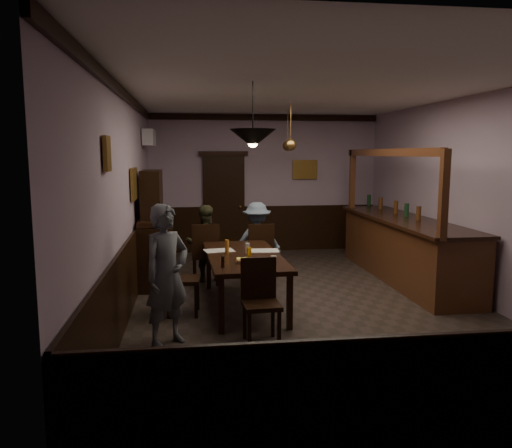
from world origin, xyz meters
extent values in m
cube|color=#2D2621|center=(0.00, 0.00, -0.01)|extent=(5.00, 8.00, 0.01)
cube|color=white|center=(0.00, 0.00, 3.00)|extent=(5.00, 8.00, 0.01)
cube|color=#AA93AA|center=(0.00, 4.00, 1.50)|extent=(5.00, 0.01, 3.00)
cube|color=#AA93AA|center=(0.00, -4.00, 1.50)|extent=(5.00, 0.01, 3.00)
cube|color=#AA93AA|center=(-2.50, 0.00, 1.50)|extent=(0.01, 8.00, 3.00)
cube|color=#AA93AA|center=(2.50, 0.00, 1.50)|extent=(0.01, 8.00, 3.00)
cube|color=black|center=(-0.90, -0.06, 0.72)|extent=(1.08, 2.23, 0.06)
cube|color=black|center=(-1.28, -1.10, 0.34)|extent=(0.07, 0.07, 0.69)
cube|color=black|center=(-0.44, -1.07, 0.34)|extent=(0.07, 0.07, 0.69)
cube|color=black|center=(-1.36, 0.94, 0.34)|extent=(0.07, 0.07, 0.69)
cube|color=black|center=(-0.52, 0.97, 0.34)|extent=(0.07, 0.07, 0.69)
cube|color=black|center=(-1.40, 1.27, 0.48)|extent=(0.46, 0.46, 0.05)
cube|color=black|center=(-1.39, 1.07, 0.76)|extent=(0.45, 0.06, 0.53)
cube|color=black|center=(-1.22, 1.46, 0.23)|extent=(0.04, 0.04, 0.45)
cube|color=black|center=(-1.58, 1.45, 0.23)|extent=(0.04, 0.04, 0.45)
cube|color=black|center=(-1.21, 1.10, 0.23)|extent=(0.04, 0.04, 0.45)
cube|color=black|center=(-1.57, 1.09, 0.23)|extent=(0.04, 0.04, 0.45)
cube|color=black|center=(-0.50, 1.30, 0.47)|extent=(0.47, 0.47, 0.05)
cube|color=black|center=(-0.48, 1.11, 0.75)|extent=(0.44, 0.08, 0.52)
cube|color=black|center=(-0.34, 1.49, 0.22)|extent=(0.04, 0.04, 0.45)
cube|color=black|center=(-0.69, 1.46, 0.22)|extent=(0.04, 0.04, 0.45)
cube|color=black|center=(-0.31, 1.14, 0.22)|extent=(0.04, 0.04, 0.45)
cube|color=black|center=(-0.66, 1.11, 0.22)|extent=(0.04, 0.04, 0.45)
cube|color=black|center=(-0.85, -1.46, 0.45)|extent=(0.44, 0.44, 0.05)
cube|color=black|center=(-0.86, -1.27, 0.71)|extent=(0.42, 0.06, 0.50)
cube|color=black|center=(-1.01, -1.64, 0.21)|extent=(0.04, 0.04, 0.43)
cube|color=black|center=(-0.67, -1.62, 0.21)|extent=(0.04, 0.04, 0.43)
cube|color=black|center=(-1.03, -1.30, 0.21)|extent=(0.04, 0.04, 0.43)
cube|color=black|center=(-0.69, -1.28, 0.21)|extent=(0.04, 0.04, 0.43)
cube|color=black|center=(-1.74, -0.29, 0.47)|extent=(0.48, 0.48, 0.05)
cube|color=black|center=(-1.94, -0.28, 0.76)|extent=(0.08, 0.44, 0.53)
cube|color=black|center=(-1.58, -0.48, 0.23)|extent=(0.04, 0.04, 0.45)
cube|color=black|center=(-1.55, -0.13, 0.23)|extent=(0.04, 0.04, 0.45)
cube|color=black|center=(-1.93, -0.46, 0.23)|extent=(0.04, 0.04, 0.45)
cube|color=black|center=(-1.91, -0.10, 0.23)|extent=(0.04, 0.04, 0.45)
imported|color=#575D64|center=(-1.90, -1.35, 0.80)|extent=(0.69, 0.67, 1.60)
imported|color=#404127|center=(-1.41, 1.47, 0.65)|extent=(0.69, 0.57, 1.30)
imported|color=slate|center=(-0.51, 1.50, 0.66)|extent=(0.89, 0.55, 1.33)
cube|color=silver|center=(-1.23, 0.25, 0.75)|extent=(0.47, 0.37, 0.01)
cube|color=silver|center=(-0.58, 0.16, 0.75)|extent=(0.44, 0.33, 0.01)
cube|color=#FFFD5D|center=(-0.95, -0.34, 0.75)|extent=(0.16, 0.16, 0.00)
cylinder|color=white|center=(-0.61, -0.57, 0.76)|extent=(0.15, 0.15, 0.01)
imported|color=white|center=(-0.57, -0.62, 0.80)|extent=(0.08, 0.08, 0.07)
cylinder|color=white|center=(-0.94, -0.58, 0.76)|extent=(0.22, 0.22, 0.01)
torus|color=#C68C47|center=(-1.00, -0.63, 0.79)|extent=(0.13, 0.13, 0.04)
torus|color=#C68C47|center=(-0.92, -0.61, 0.79)|extent=(0.13, 0.13, 0.04)
cylinder|color=#FFB115|center=(-0.84, -0.16, 0.81)|extent=(0.07, 0.07, 0.12)
cylinder|color=#BF721E|center=(-1.13, 0.03, 0.85)|extent=(0.06, 0.06, 0.20)
cylinder|color=silver|center=(-0.84, 0.00, 0.82)|extent=(0.06, 0.06, 0.15)
cylinder|color=black|center=(-1.24, -0.81, 0.82)|extent=(0.04, 0.04, 0.14)
cube|color=black|center=(-2.20, 1.43, 0.51)|extent=(0.51, 1.42, 1.02)
cube|color=black|center=(-2.20, 1.43, 1.07)|extent=(0.49, 1.37, 0.08)
cube|color=black|center=(-2.25, 1.43, 1.48)|extent=(0.31, 0.92, 0.81)
cube|color=#4E2415|center=(2.00, 1.13, 0.51)|extent=(0.83, 3.88, 1.02)
cube|color=black|center=(1.98, 1.13, 1.03)|extent=(0.92, 3.97, 0.06)
cube|color=#4E2415|center=(1.63, 1.13, 2.17)|extent=(0.10, 3.78, 0.12)
cube|color=#4E2415|center=(1.63, -0.71, 1.61)|extent=(0.10, 0.10, 1.20)
cube|color=#4E2415|center=(1.63, 2.98, 1.61)|extent=(0.10, 0.10, 1.20)
cube|color=black|center=(-0.90, 3.95, 1.05)|extent=(0.90, 0.06, 2.10)
cube|color=white|center=(-2.38, 2.90, 2.45)|extent=(0.20, 0.85, 0.30)
cube|color=olive|center=(-2.46, -1.60, 2.15)|extent=(0.04, 0.28, 0.36)
cube|color=olive|center=(-2.46, 0.80, 1.70)|extent=(0.04, 0.62, 0.48)
cube|color=olive|center=(0.90, 3.96, 1.80)|extent=(0.55, 0.04, 0.42)
cylinder|color=black|center=(-0.87, -0.86, 2.67)|extent=(0.02, 0.02, 0.67)
cone|color=black|center=(-0.87, -0.86, 2.33)|extent=(0.56, 0.56, 0.22)
sphere|color=#FFD88C|center=(-0.87, -0.86, 2.28)|extent=(0.12, 0.12, 0.12)
cylinder|color=#BF8C3F|center=(0.10, 1.65, 2.65)|extent=(0.02, 0.02, 0.70)
cone|color=#BF8C3F|center=(0.10, 1.65, 2.30)|extent=(0.20, 0.20, 0.22)
sphere|color=#FFD88C|center=(0.10, 1.65, 2.25)|extent=(0.12, 0.12, 0.12)
cylinder|color=#BF8C3F|center=(0.30, 2.92, 2.65)|extent=(0.02, 0.02, 0.70)
cone|color=#BF8C3F|center=(0.30, 2.92, 2.30)|extent=(0.20, 0.20, 0.22)
sphere|color=#FFD88C|center=(0.30, 2.92, 2.25)|extent=(0.12, 0.12, 0.12)
camera|label=1|loc=(-1.63, -6.87, 2.15)|focal=35.00mm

